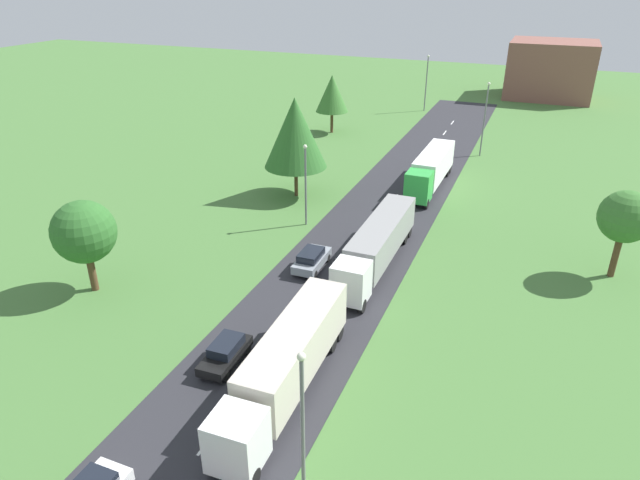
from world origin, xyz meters
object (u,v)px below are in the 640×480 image
(car_second, at_px, (226,353))
(truck_lead, at_px, (287,362))
(tree_pine, at_px, (626,217))
(lamppost_fourth, at_px, (426,80))
(tree_birch, at_px, (295,133))
(lamppost_third, at_px, (485,116))
(truck_second, at_px, (377,243))
(tree_maple, at_px, (84,232))
(truck_third, at_px, (431,169))
(tree_elm, at_px, (332,94))
(lamppost_second, at_px, (306,181))
(lamppost_lead, at_px, (303,426))
(car_third, at_px, (312,259))
(distant_building, at_px, (550,70))

(car_second, bearing_deg, truck_lead, -11.07)
(car_second, distance_m, tree_pine, 30.63)
(lamppost_fourth, bearing_deg, tree_birch, -95.29)
(tree_pine, bearing_deg, lamppost_third, 116.40)
(truck_second, xyz_separation_m, tree_maple, (-18.43, -11.33, 2.65))
(lamppost_third, bearing_deg, truck_second, -96.35)
(truck_third, height_order, tree_maple, tree_maple)
(truck_lead, bearing_deg, tree_elm, 108.47)
(lamppost_second, relative_size, tree_birch, 0.75)
(car_second, distance_m, lamppost_second, 21.17)
(car_second, height_order, tree_elm, tree_elm)
(truck_lead, height_order, truck_third, truck_lead)
(car_second, xyz_separation_m, lamppost_second, (-3.62, 20.57, 3.47))
(truck_second, height_order, tree_maple, tree_maple)
(lamppost_lead, distance_m, tree_pine, 31.21)
(truck_second, bearing_deg, lamppost_third, 83.65)
(truck_lead, bearing_deg, truck_second, 88.96)
(tree_elm, bearing_deg, lamppost_second, -73.23)
(car_second, distance_m, lamppost_fourth, 70.22)
(lamppost_fourth, bearing_deg, truck_lead, -83.51)
(car_third, bearing_deg, lamppost_lead, -68.03)
(car_second, bearing_deg, tree_elm, 104.11)
(car_second, bearing_deg, truck_third, 81.75)
(truck_third, bearing_deg, lamppost_third, 75.70)
(tree_elm, bearing_deg, truck_second, -63.88)
(truck_third, height_order, tree_elm, tree_elm)
(truck_lead, distance_m, truck_second, 16.13)
(lamppost_second, bearing_deg, truck_second, -32.18)
(truck_second, distance_m, tree_maple, 21.80)
(truck_second, bearing_deg, car_third, -153.33)
(car_third, xyz_separation_m, tree_pine, (22.06, 7.76, 4.11))
(truck_third, relative_size, tree_birch, 1.27)
(truck_lead, height_order, tree_birch, tree_birch)
(distant_building, bearing_deg, lamppost_lead, -93.92)
(distant_building, bearing_deg, lamppost_second, -105.17)
(lamppost_fourth, bearing_deg, car_second, -87.12)
(truck_third, relative_size, lamppost_second, 1.69)
(truck_second, height_order, lamppost_lead, lamppost_lead)
(lamppost_second, relative_size, lamppost_fourth, 0.86)
(lamppost_third, xyz_separation_m, tree_pine, (13.71, -27.62, -0.08))
(truck_third, bearing_deg, tree_elm, 136.44)
(lamppost_lead, bearing_deg, tree_maple, 152.94)
(lamppost_third, height_order, tree_pine, lamppost_third)
(tree_birch, bearing_deg, car_third, -61.36)
(truck_lead, height_order, car_second, truck_lead)
(tree_pine, bearing_deg, truck_second, -162.71)
(truck_third, height_order, lamppost_second, lamppost_second)
(lamppost_third, bearing_deg, truck_third, -104.30)
(truck_third, xyz_separation_m, tree_birch, (-12.50, -7.49, 4.53))
(tree_maple, bearing_deg, truck_lead, -14.82)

